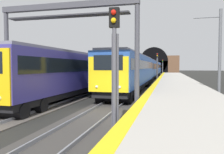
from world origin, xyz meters
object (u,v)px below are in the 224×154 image
object	(u,v)px
train_main_approaching	(148,69)
railway_signal_near	(114,62)
train_adjacent_platform	(105,70)
railway_signal_far	(163,65)
railway_signal_mid	(157,65)
overhead_signal_gantry	(67,29)
catenary_mast_near	(219,55)

from	to	relation	value
train_main_approaching	railway_signal_near	size ratio (longest dim) A/B	11.71
train_adjacent_platform	railway_signal_far	world-z (taller)	railway_signal_far
railway_signal_far	train_main_approaching	bearing A→B (deg)	-2.72
railway_signal_mid	overhead_signal_gantry	xyz separation A→B (m)	(-29.28, 4.03, 1.98)
train_adjacent_platform	railway_signal_far	bearing A→B (deg)	174.05
railway_signal_near	railway_signal_mid	size ratio (longest dim) A/B	0.95
railway_signal_near	train_adjacent_platform	bearing A→B (deg)	-163.24
train_adjacent_platform	railway_signal_mid	bearing A→B (deg)	154.80
train_main_approaching	train_adjacent_platform	distance (m)	15.05
train_main_approaching	train_adjacent_platform	world-z (taller)	train_adjacent_platform
train_adjacent_platform	railway_signal_near	distance (m)	21.72
railway_signal_mid	train_main_approaching	bearing A→B (deg)	-131.26
railway_signal_near	railway_signal_far	distance (m)	73.01
train_adjacent_platform	railway_signal_mid	xyz separation A→B (m)	(12.79, -6.26, 0.78)
train_adjacent_platform	railway_signal_far	distance (m)	52.60
railway_signal_far	catenary_mast_near	world-z (taller)	catenary_mast_near
catenary_mast_near	railway_signal_near	bearing A→B (deg)	150.38
railway_signal_near	overhead_signal_gantry	size ratio (longest dim) A/B	0.56
railway_signal_mid	railway_signal_far	world-z (taller)	railway_signal_far
railway_signal_mid	train_adjacent_platform	bearing A→B (deg)	-26.09
railway_signal_far	train_adjacent_platform	bearing A→B (deg)	-6.84
railway_signal_near	railway_signal_far	bearing A→B (deg)	-180.00
railway_signal_far	railway_signal_near	bearing A→B (deg)	0.00
train_adjacent_platform	railway_signal_far	size ratio (longest dim) A/B	7.64
overhead_signal_gantry	railway_signal_far	bearing A→B (deg)	-3.36
train_adjacent_platform	catenary_mast_near	bearing A→B (deg)	49.20
catenary_mast_near	train_adjacent_platform	bearing A→B (deg)	48.31
train_main_approaching	train_adjacent_platform	size ratio (longest dim) A/B	1.43
train_adjacent_platform	catenary_mast_near	world-z (taller)	catenary_mast_near
train_main_approaching	train_adjacent_platform	xyz separation A→B (m)	(-14.37, 4.46, -0.04)
catenary_mast_near	railway_signal_far	bearing A→B (deg)	5.21
railway_signal_mid	catenary_mast_near	size ratio (longest dim) A/B	0.74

